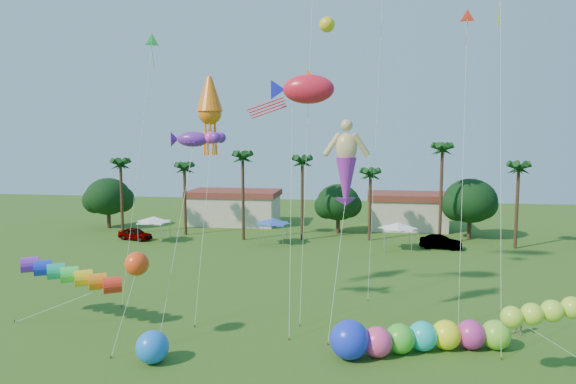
# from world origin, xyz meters

# --- Properties ---
(tree_line) EXTENTS (69.46, 8.91, 11.00)m
(tree_line) POSITION_xyz_m (3.57, 44.00, 4.28)
(tree_line) COLOR #3A2819
(tree_line) RESTS_ON ground
(buildings_row) EXTENTS (35.00, 7.00, 4.00)m
(buildings_row) POSITION_xyz_m (-3.09, 50.00, 2.00)
(buildings_row) COLOR beige
(buildings_row) RESTS_ON ground
(tent_row) EXTENTS (31.00, 4.00, 0.60)m
(tent_row) POSITION_xyz_m (-6.00, 36.33, 2.75)
(tent_row) COLOR white
(tent_row) RESTS_ON ground
(car_a) EXTENTS (4.58, 2.79, 1.46)m
(car_a) POSITION_xyz_m (-22.85, 36.93, 0.73)
(car_a) COLOR #4C4C54
(car_a) RESTS_ON ground
(car_b) EXTENTS (4.73, 2.33, 1.49)m
(car_b) POSITION_xyz_m (12.78, 37.47, 0.75)
(car_b) COLOR #4C4C54
(car_b) RESTS_ON ground
(spectator_b) EXTENTS (1.01, 0.97, 1.64)m
(spectator_b) POSITION_xyz_m (14.19, 12.54, 0.82)
(spectator_b) COLOR #AAA68D
(spectator_b) RESTS_ON ground
(caterpillar_inflatable) EXTENTS (10.61, 4.91, 2.19)m
(caterpillar_inflatable) POSITION_xyz_m (7.48, 8.69, 0.92)
(caterpillar_inflatable) COLOR #F23F87
(caterpillar_inflatable) RESTS_ON ground
(blue_ball) EXTENTS (1.80, 1.80, 1.80)m
(blue_ball) POSITION_xyz_m (-6.73, 5.16, 0.90)
(blue_ball) COLOR blue
(blue_ball) RESTS_ON ground
(rainbow_tube) EXTENTS (9.03, 3.94, 3.45)m
(rainbow_tube) POSITION_xyz_m (-13.19, 9.43, 2.92)
(rainbow_tube) COLOR red
(rainbow_tube) RESTS_ON ground
(green_worm) EXTENTS (8.61, 1.66, 3.96)m
(green_worm) POSITION_xyz_m (11.99, 6.09, 3.29)
(green_worm) COLOR #AEE833
(green_worm) RESTS_ON ground
(orange_ball_kite) EXTENTS (1.74, 2.78, 5.67)m
(orange_ball_kite) POSITION_xyz_m (-8.45, 7.19, 4.96)
(orange_ball_kite) COLOR #FF4414
(orange_ball_kite) RESTS_ON ground
(merman_kite) EXTENTS (2.63, 4.41, 12.92)m
(merman_kite) POSITION_xyz_m (3.36, 12.30, 10.30)
(merman_kite) COLOR #D4B378
(merman_kite) RESTS_ON ground
(fish_kite) EXTENTS (5.32, 6.47, 16.63)m
(fish_kite) POSITION_xyz_m (0.63, 14.92, 15.52)
(fish_kite) COLOR red
(fish_kite) RESTS_ON ground
(squid_kite) EXTENTS (2.03, 5.27, 16.60)m
(squid_kite) POSITION_xyz_m (-6.31, 14.79, 13.97)
(squid_kite) COLOR orange
(squid_kite) RESTS_ON ground
(lobster_kite) EXTENTS (4.04, 6.02, 12.84)m
(lobster_kite) POSITION_xyz_m (-6.37, 11.35, 12.14)
(lobster_kite) COLOR #6C22AA
(lobster_kite) RESTS_ON ground
(delta_kite_red) EXTENTS (1.20, 4.35, 21.02)m
(delta_kite_red) POSITION_xyz_m (11.27, 17.32, 19.97)
(delta_kite_red) COLOR red
(delta_kite_red) RESTS_ON ground
(delta_kite_green) EXTENTS (1.40, 5.37, 20.30)m
(delta_kite_green) POSITION_xyz_m (-12.01, 18.31, 19.35)
(delta_kite_green) COLOR #36E65D
(delta_kite_green) RESTS_ON ground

